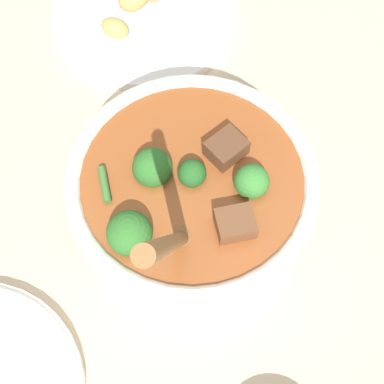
% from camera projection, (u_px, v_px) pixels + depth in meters
% --- Properties ---
extents(ground_plane, '(4.00, 4.00, 0.00)m').
position_uv_depth(ground_plane, '(192.00, 219.00, 0.57)').
color(ground_plane, '#C6B293').
extents(stew_bowl, '(0.27, 0.24, 0.30)m').
position_uv_depth(stew_bowl, '(192.00, 196.00, 0.52)').
color(stew_bowl, white).
rests_on(stew_bowl, ground_plane).
extents(food_plate, '(0.24, 0.24, 0.04)m').
position_uv_depth(food_plate, '(146.00, 10.00, 0.70)').
color(food_plate, white).
rests_on(food_plate, ground_plane).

